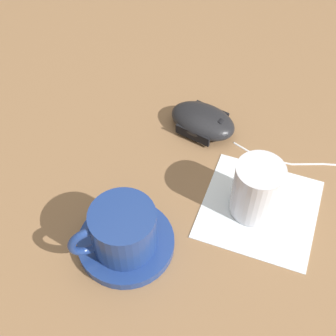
{
  "coord_description": "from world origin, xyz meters",
  "views": [
    {
      "loc": [
        0.2,
        -0.29,
        0.52
      ],
      "look_at": [
        -0.04,
        0.03,
        0.03
      ],
      "focal_mm": 50.0,
      "sensor_mm": 36.0,
      "label": 1
    }
  ],
  "objects": [
    {
      "name": "drinking_glass",
      "position": [
        0.08,
        0.06,
        0.04
      ],
      "size": [
        0.06,
        0.06,
        0.08
      ],
      "primitive_type": "cylinder",
      "color": "silver",
      "rests_on": "napkin_under_glass"
    },
    {
      "name": "ground_plane",
      "position": [
        0.0,
        0.0,
        0.0
      ],
      "size": [
        3.0,
        3.0,
        0.0
      ],
      "primitive_type": "plane",
      "color": "olive"
    },
    {
      "name": "saucer",
      "position": [
        -0.02,
        -0.08,
        0.01
      ],
      "size": [
        0.12,
        0.12,
        0.01
      ],
      "primitive_type": "cylinder",
      "color": "navy",
      "rests_on": "ground"
    },
    {
      "name": "computer_mouse",
      "position": [
        -0.06,
        0.14,
        0.02
      ],
      "size": [
        0.11,
        0.07,
        0.04
      ],
      "color": "black",
      "rests_on": "ground"
    },
    {
      "name": "coffee_cup",
      "position": [
        -0.02,
        -0.09,
        0.04
      ],
      "size": [
        0.08,
        0.1,
        0.06
      ],
      "color": "navy",
      "rests_on": "saucer"
    },
    {
      "name": "napkin_under_glass",
      "position": [
        0.09,
        0.06,
        0.0
      ],
      "size": [
        0.19,
        0.19,
        0.0
      ],
      "primitive_type": "cube",
      "rotation": [
        0.0,
        0.0,
        0.28
      ],
      "color": "white",
      "rests_on": "ground"
    }
  ]
}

